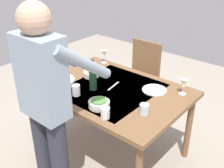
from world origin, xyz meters
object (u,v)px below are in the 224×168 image
object	(u,v)px
wine_glass_left	(183,84)
water_cup_far_left	(144,109)
wine_bottle	(93,79)
serving_bowl_pasta	(59,81)
side_bowl_salad	(99,104)
dining_table	(112,96)
wine_glass_right	(104,54)
person_server	(47,103)
water_cup_near_left	(105,113)
dinner_plate_near	(154,90)
side_bowl_bread	(91,73)
chair_near	(141,73)
water_cup_near_right	(76,90)

from	to	relation	value
wine_glass_left	water_cup_far_left	xyz separation A→B (m)	(0.08, 0.50, -0.06)
wine_bottle	serving_bowl_pasta	size ratio (longest dim) A/B	0.99
wine_bottle	side_bowl_salad	size ratio (longest dim) A/B	1.64
water_cup_far_left	side_bowl_salad	size ratio (longest dim) A/B	0.49
serving_bowl_pasta	side_bowl_salad	world-z (taller)	same
dining_table	wine_glass_right	size ratio (longest dim) A/B	9.25
wine_glass_left	side_bowl_salad	world-z (taller)	wine_glass_left
person_server	water_cup_near_left	world-z (taller)	person_server
dinner_plate_near	side_bowl_bread	bearing A→B (deg)	13.28
serving_bowl_pasta	chair_near	bearing A→B (deg)	-99.18
wine_glass_left	water_cup_near_left	bearing A→B (deg)	68.95
wine_glass_left	dinner_plate_near	distance (m)	0.27
person_server	water_cup_far_left	size ratio (longest dim) A/B	19.27
serving_bowl_pasta	dining_table	bearing A→B (deg)	-149.81
water_cup_far_left	side_bowl_bread	bearing A→B (deg)	-16.03
person_server	water_cup_near_right	world-z (taller)	person_server
wine_bottle	water_cup_near_right	distance (m)	0.20
water_cup_near_left	water_cup_near_right	size ratio (longest dim) A/B	0.90
wine_bottle	water_cup_near_right	xyz separation A→B (m)	(0.04, 0.18, -0.06)
water_cup_near_right	person_server	bearing A→B (deg)	113.46
chair_near	serving_bowl_pasta	world-z (taller)	chair_near
wine_bottle	dinner_plate_near	size ratio (longest dim) A/B	1.29
wine_glass_left	serving_bowl_pasta	xyz separation A→B (m)	(1.01, 0.60, -0.07)
water_cup_near_left	dinner_plate_near	bearing A→B (deg)	-95.00
wine_bottle	serving_bowl_pasta	bearing A→B (deg)	23.99
wine_glass_right	side_bowl_salad	xyz separation A→B (m)	(-0.60, 0.75, -0.07)
serving_bowl_pasta	water_cup_far_left	bearing A→B (deg)	-174.00
wine_bottle	wine_glass_left	bearing A→B (deg)	-146.60
water_cup_near_right	wine_bottle	bearing A→B (deg)	-101.91
dinner_plate_near	dining_table	bearing A→B (deg)	34.69
water_cup_near_right	water_cup_far_left	world-z (taller)	water_cup_near_right
serving_bowl_pasta	side_bowl_salad	distance (m)	0.58
chair_near	side_bowl_bread	size ratio (longest dim) A/B	5.69
water_cup_far_left	wine_bottle	bearing A→B (deg)	-4.20
wine_bottle	wine_glass_left	distance (m)	0.83
dining_table	side_bowl_bread	xyz separation A→B (m)	(0.34, -0.07, 0.11)
wine_glass_left	dinner_plate_near	size ratio (longest dim) A/B	0.66
water_cup_near_right	dining_table	bearing A→B (deg)	-119.30
water_cup_far_left	serving_bowl_pasta	size ratio (longest dim) A/B	0.29
dinner_plate_near	person_server	bearing A→B (deg)	73.37
water_cup_near_left	dining_table	bearing A→B (deg)	-56.22
side_bowl_salad	wine_glass_left	bearing A→B (deg)	-123.44
serving_bowl_pasta	dinner_plate_near	bearing A→B (deg)	-147.86
water_cup_far_left	dinner_plate_near	xyz separation A→B (m)	(0.15, -0.39, -0.04)
water_cup_far_left	serving_bowl_pasta	bearing A→B (deg)	6.00
side_bowl_bread	wine_bottle	bearing A→B (deg)	137.67
water_cup_near_right	serving_bowl_pasta	world-z (taller)	water_cup_near_right
wine_bottle	side_bowl_bread	world-z (taller)	wine_bottle
water_cup_near_right	side_bowl_salad	size ratio (longest dim) A/B	0.56
water_cup_near_left	serving_bowl_pasta	bearing A→B (deg)	-11.42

